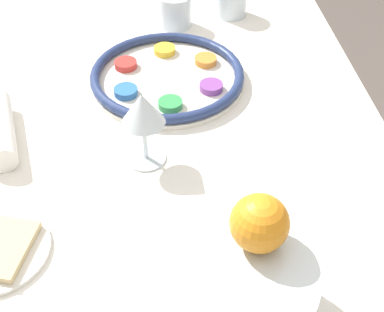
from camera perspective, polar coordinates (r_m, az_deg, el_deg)
dining_table at (r=1.23m, az=-7.37°, el=-14.29°), size 1.55×1.06×0.76m
seder_plate at (r=1.12m, az=-2.65°, el=8.52°), size 0.32×0.32×0.03m
wine_glass at (r=0.88m, az=-5.29°, el=4.66°), size 0.07×0.07×0.14m
fruit_stand at (r=0.68m, az=4.42°, el=-13.23°), size 0.21×0.21×0.10m
orange_fruit at (r=0.67m, az=7.21°, el=-7.12°), size 0.08×0.08×0.08m
napkin_roll at (r=1.03m, az=-19.81°, el=2.71°), size 0.19×0.09×0.05m
cup_near at (r=1.32m, az=-1.81°, el=15.21°), size 0.08×0.08×0.08m
cup_mid at (r=1.37m, az=4.21°, el=16.24°), size 0.08×0.08×0.08m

